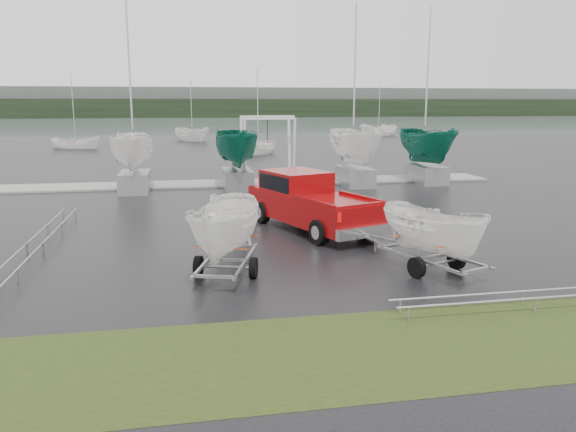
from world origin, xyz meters
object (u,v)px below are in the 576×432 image
(pickup_truck, at_px, (307,200))
(boat_hoist, at_px, (268,140))
(trailer_hitched, at_px, (436,191))
(trailer_parked, at_px, (225,181))

(pickup_truck, bearing_deg, boat_hoist, 68.05)
(pickup_truck, distance_m, boat_hoist, 12.89)
(trailer_hitched, height_order, trailer_parked, trailer_parked)
(trailer_hitched, height_order, boat_hoist, trailer_hitched)
(boat_hoist, bearing_deg, trailer_parked, -102.23)
(trailer_hitched, bearing_deg, trailer_parked, 152.25)
(pickup_truck, relative_size, trailer_parked, 1.38)
(trailer_hitched, relative_size, boat_hoist, 1.07)
(trailer_hitched, bearing_deg, pickup_truck, 90.00)
(pickup_truck, bearing_deg, trailer_parked, -142.73)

